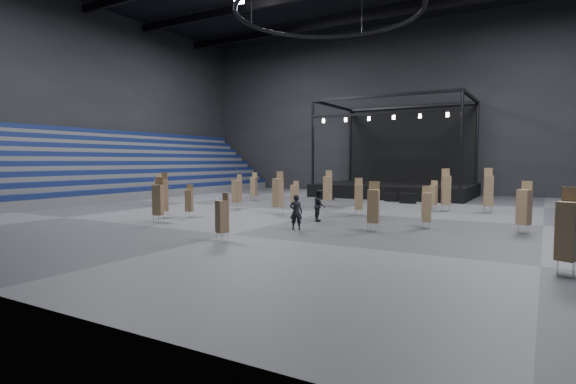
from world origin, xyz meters
The scene contains 29 objects.
floor centered at (0.00, 0.00, 0.00)m, with size 50.00×50.00×0.00m, color #464648.
wall_back centered at (0.00, 21.00, 9.00)m, with size 50.00×0.20×18.00m, color black.
wall_left centered at (-25.00, 0.00, 9.00)m, with size 0.20×42.00×18.00m, color black.
bleachers_left centered at (-22.94, 0.00, 1.73)m, with size 7.20×40.00×6.40m.
stage centered at (0.00, 16.24, 1.45)m, with size 14.00×10.00×9.20m.
truss_ring centered at (0.00, 0.00, 13.00)m, with size 12.30×12.30×5.15m.
flight_case_left centered at (-4.24, 8.79, 0.42)m, with size 1.27×0.63×0.85m, color black.
flight_case_mid centered at (1.37, 9.75, 0.36)m, with size 1.07×0.54×0.71m, color black.
flight_case_right centered at (3.00, 8.83, 0.42)m, with size 1.25×0.62×0.83m, color black.
chair_stack_0 centered at (5.89, 4.44, 1.10)m, with size 0.53×0.53×2.06m.
chair_stack_1 centered at (11.71, -3.43, 1.29)m, with size 0.68×0.68×2.47m.
chair_stack_2 centered at (-6.50, -1.23, 1.29)m, with size 0.71×0.71×2.43m.
chair_stack_3 centered at (13.16, -11.31, 1.36)m, with size 0.66×0.66×2.63m.
chair_stack_4 centered at (-9.22, 4.87, 1.25)m, with size 0.54×0.54×2.41m.
chair_stack_5 centered at (-1.58, 3.45, 1.39)m, with size 0.53×0.53×2.69m.
chair_stack_6 centered at (-2.36, -2.41, 1.41)m, with size 0.59×0.59×2.73m.
chair_stack_7 centered at (0.69, -11.99, 1.08)m, with size 0.57×0.57×2.05m.
chair_stack_8 centered at (6.74, 4.32, 1.48)m, with size 0.71×0.71×2.89m.
chair_stack_9 centered at (-3.20, 1.30, 1.05)m, with size 0.51×0.51×1.96m.
chair_stack_10 centered at (-6.15, -6.54, 1.04)m, with size 0.54×0.54×1.97m.
chair_stack_11 centered at (2.55, -0.90, 1.23)m, with size 0.65×0.65×2.35m.
chair_stack_12 centered at (-6.01, -9.17, 1.29)m, with size 0.64×0.64×2.50m.
chair_stack_13 centered at (-7.28, -7.58, 1.37)m, with size 0.48×0.48×2.71m.
chair_stack_14 centered at (5.43, -6.43, 1.28)m, with size 0.63×0.63×2.43m.
chair_stack_15 centered at (-13.41, -1.99, 1.24)m, with size 0.50×0.50×2.42m.
chair_stack_16 centered at (9.29, 4.96, 1.50)m, with size 0.66×0.66×2.95m.
chair_stack_17 centered at (7.39, -4.09, 1.11)m, with size 0.54×0.54×2.16m.
man_center centered at (1.85, -7.62, 0.88)m, with size 0.64×0.42×1.75m, color black.
crew_member centered at (1.53, -4.26, 0.89)m, with size 0.86×0.67×1.78m, color black.
Camera 1 is at (12.57, -26.98, 3.42)m, focal length 28.00 mm.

